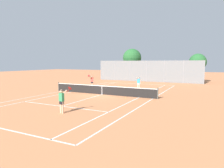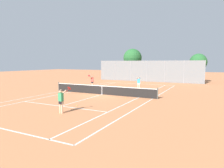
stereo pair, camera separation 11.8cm
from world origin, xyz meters
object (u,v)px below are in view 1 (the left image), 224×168
loose_tennis_ball_2 (77,106)px  tree_behind_left (132,58)px  player_far_left (92,81)px  player_far_right (139,82)px  tree_behind_right (197,63)px  player_near_side (62,100)px  loose_tennis_ball_3 (158,87)px  loose_tennis_ball_0 (126,98)px  loose_tennis_ball_1 (118,85)px  tennis_net (102,90)px

loose_tennis_ball_2 → tree_behind_left: bearing=101.2°
tree_behind_left → player_far_left: bearing=-90.5°
player_far_right → tree_behind_right: tree_behind_right is taller
player_far_right → loose_tennis_ball_2: player_far_right is taller
player_near_side → loose_tennis_ball_3: size_ratio=26.88×
player_far_left → loose_tennis_ball_3: bearing=29.6°
player_near_side → tree_behind_left: size_ratio=0.29×
player_far_right → loose_tennis_ball_0: player_far_right is taller
loose_tennis_ball_1 → tree_behind_right: tree_behind_right is taller
loose_tennis_ball_3 → tree_behind_left: bearing=127.4°
loose_tennis_ball_3 → tree_behind_right: bearing=66.1°
tree_behind_right → tree_behind_left: bearing=176.8°
tennis_net → player_far_right: 5.76m
player_near_side → loose_tennis_ball_1: (-3.45, 16.47, -0.89)m
tree_behind_left → loose_tennis_ball_0: bearing=-70.6°
player_far_left → loose_tennis_ball_0: size_ratio=26.88×
player_near_side → loose_tennis_ball_0: bearing=76.7°
player_far_left → loose_tennis_ball_1: (2.05, 4.02, -0.89)m
tennis_net → player_far_right: (2.26, 5.28, 0.40)m
player_near_side → loose_tennis_ball_2: player_near_side is taller
player_far_left → loose_tennis_ball_1: 4.60m
player_near_side → tree_behind_right: 27.29m
player_near_side → tree_behind_right: tree_behind_right is taller
loose_tennis_ball_2 → tennis_net: bearing=100.2°
tennis_net → loose_tennis_ball_3: 9.68m
loose_tennis_ball_3 → loose_tennis_ball_0: bearing=-94.1°
loose_tennis_ball_1 → tree_behind_right: (10.01, 9.90, 3.34)m
player_far_left → player_far_right: (6.28, 0.88, -0.02)m
loose_tennis_ball_0 → tree_behind_right: tree_behind_right is taller
player_far_left → player_near_side: bearing=-66.2°
player_far_right → tree_behind_left: 15.37m
loose_tennis_ball_0 → player_far_left: bearing=143.0°
loose_tennis_ball_0 → loose_tennis_ball_3: same height
player_near_side → loose_tennis_ball_3: bearing=82.0°
loose_tennis_ball_3 → tree_behind_right: size_ratio=0.01×
loose_tennis_ball_2 → tree_behind_left: tree_behind_left is taller
player_far_right → tree_behind_left: bearing=114.2°
loose_tennis_ball_0 → tennis_net: bearing=162.4°
player_near_side → loose_tennis_ball_1: bearing=101.8°
tennis_net → loose_tennis_ball_1: size_ratio=181.82×
tennis_net → player_far_left: size_ratio=6.76×
player_far_right → player_far_left: bearing=-172.0°
player_near_side → loose_tennis_ball_1: player_near_side is taller
player_far_right → tree_behind_left: tree_behind_left is taller
player_near_side → loose_tennis_ball_3: player_near_side is taller
player_near_side → player_far_left: size_ratio=1.00×
tree_behind_left → tree_behind_right: (11.92, -0.67, -0.81)m
loose_tennis_ball_2 → tree_behind_left: (-4.93, 24.79, 4.16)m
player_far_left → tree_behind_right: 18.58m
player_far_right → loose_tennis_ball_1: (-4.23, 3.14, -0.88)m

